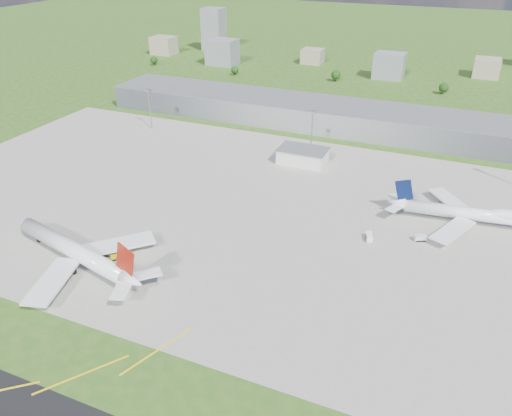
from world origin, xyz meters
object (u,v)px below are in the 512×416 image
at_px(airliner_blue_quad, 472,214).
at_px(tug_yellow, 115,257).
at_px(van_white_far, 420,238).
at_px(van_white_near, 369,237).
at_px(airliner_red_twin, 77,253).

distance_m(airliner_blue_quad, tug_yellow, 152.98).
height_order(airliner_blue_quad, van_white_far, airliner_blue_quad).
bearing_deg(tug_yellow, van_white_near, -12.65).
bearing_deg(van_white_near, airliner_red_twin, 105.22).
bearing_deg(airliner_red_twin, van_white_far, -136.09).
height_order(tug_yellow, van_white_near, van_white_near).
bearing_deg(airliner_red_twin, airliner_blue_quad, -132.47).
height_order(airliner_blue_quad, tug_yellow, airliner_blue_quad).
bearing_deg(van_white_far, tug_yellow, -179.76).
xyz_separation_m(van_white_near, van_white_far, (19.68, 7.75, -0.12)).
relative_size(van_white_near, van_white_far, 1.11).
xyz_separation_m(airliner_blue_quad, van_white_near, (-38.36, -30.84, -3.60)).
bearing_deg(van_white_far, van_white_near, 172.22).
relative_size(airliner_blue_quad, van_white_far, 12.57).
height_order(van_white_near, van_white_far, van_white_near).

